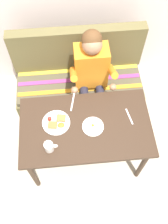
{
  "coord_description": "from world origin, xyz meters",
  "views": [
    {
      "loc": [
        -0.11,
        -1.05,
        2.83
      ],
      "look_at": [
        0.0,
        0.15,
        0.72
      ],
      "focal_mm": 41.52,
      "sensor_mm": 36.0,
      "label": 1
    }
  ],
  "objects_px": {
    "knife": "(73,102)",
    "plate_eggs": "(93,127)",
    "plate_breakfast": "(56,122)",
    "coffee_mug": "(49,147)",
    "table": "(86,130)",
    "couch": "(79,84)",
    "person": "(92,73)",
    "fork": "(129,116)"
  },
  "relations": [
    {
      "from": "coffee_mug",
      "to": "person",
      "type": "bearing_deg",
      "value": 60.09
    },
    {
      "from": "knife",
      "to": "plate_eggs",
      "type": "bearing_deg",
      "value": -46.92
    },
    {
      "from": "couch",
      "to": "plate_breakfast",
      "type": "bearing_deg",
      "value": -110.25
    },
    {
      "from": "table",
      "to": "plate_eggs",
      "type": "distance_m",
      "value": 0.11
    },
    {
      "from": "plate_eggs",
      "to": "coffee_mug",
      "type": "relative_size",
      "value": 1.65
    },
    {
      "from": "couch",
      "to": "fork",
      "type": "relative_size",
      "value": 8.47
    },
    {
      "from": "person",
      "to": "coffee_mug",
      "type": "relative_size",
      "value": 10.27
    },
    {
      "from": "plate_eggs",
      "to": "knife",
      "type": "distance_m",
      "value": 0.33
    },
    {
      "from": "couch",
      "to": "coffee_mug",
      "type": "distance_m",
      "value": 1.11
    },
    {
      "from": "fork",
      "to": "knife",
      "type": "height_order",
      "value": "same"
    },
    {
      "from": "plate_eggs",
      "to": "coffee_mug",
      "type": "distance_m",
      "value": 0.43
    },
    {
      "from": "table",
      "to": "plate_eggs",
      "type": "relative_size",
      "value": 6.16
    },
    {
      "from": "plate_eggs",
      "to": "table",
      "type": "bearing_deg",
      "value": 163.89
    },
    {
      "from": "fork",
      "to": "plate_eggs",
      "type": "bearing_deg",
      "value": -179.4
    },
    {
      "from": "coffee_mug",
      "to": "couch",
      "type": "bearing_deg",
      "value": 71.03
    },
    {
      "from": "plate_eggs",
      "to": "knife",
      "type": "height_order",
      "value": "plate_eggs"
    },
    {
      "from": "knife",
      "to": "table",
      "type": "bearing_deg",
      "value": -56.53
    },
    {
      "from": "plate_breakfast",
      "to": "fork",
      "type": "height_order",
      "value": "plate_breakfast"
    },
    {
      "from": "couch",
      "to": "plate_breakfast",
      "type": "xyz_separation_m",
      "value": [
        -0.26,
        -0.71,
        0.41
      ]
    },
    {
      "from": "person",
      "to": "coffee_mug",
      "type": "xyz_separation_m",
      "value": [
        -0.45,
        -0.78,
        0.04
      ]
    },
    {
      "from": "coffee_mug",
      "to": "fork",
      "type": "xyz_separation_m",
      "value": [
        0.74,
        0.25,
        -0.05
      ]
    },
    {
      "from": "person",
      "to": "knife",
      "type": "relative_size",
      "value": 6.06
    },
    {
      "from": "table",
      "to": "person",
      "type": "bearing_deg",
      "value": 78.38
    },
    {
      "from": "fork",
      "to": "table",
      "type": "bearing_deg",
      "value": 176.16
    },
    {
      "from": "couch",
      "to": "knife",
      "type": "xyz_separation_m",
      "value": [
        -0.1,
        -0.5,
        0.4
      ]
    },
    {
      "from": "table",
      "to": "knife",
      "type": "height_order",
      "value": "knife"
    },
    {
      "from": "table",
      "to": "person",
      "type": "distance_m",
      "value": 0.61
    },
    {
      "from": "person",
      "to": "fork",
      "type": "xyz_separation_m",
      "value": [
        0.29,
        -0.53,
        -0.01
      ]
    },
    {
      "from": "couch",
      "to": "knife",
      "type": "relative_size",
      "value": 7.2
    },
    {
      "from": "plate_eggs",
      "to": "knife",
      "type": "bearing_deg",
      "value": 120.09
    },
    {
      "from": "table",
      "to": "fork",
      "type": "distance_m",
      "value": 0.42
    },
    {
      "from": "person",
      "to": "plate_breakfast",
      "type": "relative_size",
      "value": 4.78
    },
    {
      "from": "couch",
      "to": "fork",
      "type": "height_order",
      "value": "couch"
    },
    {
      "from": "person",
      "to": "table",
      "type": "bearing_deg",
      "value": -101.62
    },
    {
      "from": "plate_breakfast",
      "to": "plate_eggs",
      "type": "relative_size",
      "value": 1.3
    },
    {
      "from": "plate_breakfast",
      "to": "coffee_mug",
      "type": "xyz_separation_m",
      "value": [
        -0.07,
        -0.25,
        0.04
      ]
    },
    {
      "from": "plate_eggs",
      "to": "coffee_mug",
      "type": "xyz_separation_m",
      "value": [
        -0.39,
        -0.17,
        0.04
      ]
    },
    {
      "from": "plate_breakfast",
      "to": "knife",
      "type": "xyz_separation_m",
      "value": [
        0.16,
        0.21,
        -0.01
      ]
    },
    {
      "from": "plate_breakfast",
      "to": "plate_eggs",
      "type": "height_order",
      "value": "plate_breakfast"
    },
    {
      "from": "coffee_mug",
      "to": "knife",
      "type": "xyz_separation_m",
      "value": [
        0.23,
        0.46,
        -0.05
      ]
    },
    {
      "from": "couch",
      "to": "fork",
      "type": "xyz_separation_m",
      "value": [
        0.41,
        -0.71,
        0.4
      ]
    },
    {
      "from": "couch",
      "to": "plate_eggs",
      "type": "relative_size",
      "value": 7.39
    }
  ]
}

